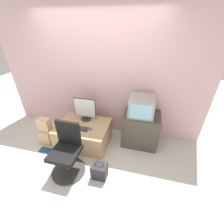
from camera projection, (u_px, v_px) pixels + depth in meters
The scene contains 13 objects.
ground_plane at pixel (79, 170), 2.66m from camera, with size 12.00×12.00×0.00m, color beige.
wall_back at pixel (99, 76), 3.08m from camera, with size 4.40×0.05×2.60m.
desk at pixel (84, 133), 3.18m from camera, with size 1.05×0.80×0.45m.
side_stand at pixel (140, 129), 3.10m from camera, with size 0.72×0.53×0.71m.
main_monitor at pixel (85, 110), 3.12m from camera, with size 0.47×0.21×0.50m.
keyboard at pixel (79, 128), 2.96m from camera, with size 0.37×0.14×0.01m.
mouse at pixel (91, 129), 2.92m from camera, with size 0.05×0.04×0.03m.
crt_tv at pixel (142, 106), 2.84m from camera, with size 0.47×0.49×0.37m.
office_chair at pixel (67, 153), 2.49m from camera, with size 0.58×0.58×0.93m.
cardboard_box_lower at pixel (48, 136), 3.23m from camera, with size 0.26×0.27×0.30m.
cardboard_box_upper at pixel (45, 125), 3.07m from camera, with size 0.24×0.15×0.29m.
handbag at pixel (99, 171), 2.49m from camera, with size 0.25×0.20×0.36m.
book at pixel (45, 150), 3.06m from camera, with size 0.22×0.14×0.02m.
Camera 1 is at (1.00, -1.54, 2.26)m, focal length 24.00 mm.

